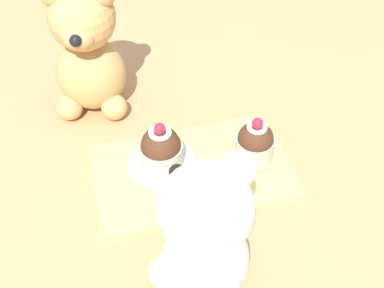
# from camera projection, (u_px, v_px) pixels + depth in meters

# --- Properties ---
(ground_plane) EXTENTS (4.00, 4.00, 0.00)m
(ground_plane) POSITION_uv_depth(u_px,v_px,m) (192.00, 172.00, 0.75)
(ground_plane) COLOR tan
(knitted_placemat) EXTENTS (0.27, 0.17, 0.01)m
(knitted_placemat) POSITION_uv_depth(u_px,v_px,m) (192.00, 170.00, 0.75)
(knitted_placemat) COLOR #E0D166
(knitted_placemat) RESTS_ON ground_plane
(teddy_bear_cream) EXTENTS (0.12, 0.12, 0.21)m
(teddy_bear_cream) POSITION_uv_depth(u_px,v_px,m) (204.00, 237.00, 0.55)
(teddy_bear_cream) COLOR silver
(teddy_bear_cream) RESTS_ON ground_plane
(teddy_bear_tan) EXTENTS (0.13, 0.12, 0.21)m
(teddy_bear_tan) POSITION_uv_depth(u_px,v_px,m) (87.00, 52.00, 0.77)
(teddy_bear_tan) COLOR tan
(teddy_bear_tan) RESTS_ON ground_plane
(cupcake_near_cream_bear) EXTENTS (0.05, 0.05, 0.07)m
(cupcake_near_cream_bear) POSITION_uv_depth(u_px,v_px,m) (256.00, 145.00, 0.74)
(cupcake_near_cream_bear) COLOR #B2ADA3
(cupcake_near_cream_bear) RESTS_ON knitted_placemat
(saucer_plate) EXTENTS (0.10, 0.10, 0.01)m
(saucer_plate) POSITION_uv_depth(u_px,v_px,m) (162.00, 164.00, 0.75)
(saucer_plate) COLOR silver
(saucer_plate) RESTS_ON knitted_placemat
(cupcake_near_tan_bear) EXTENTS (0.06, 0.06, 0.07)m
(cupcake_near_tan_bear) POSITION_uv_depth(u_px,v_px,m) (161.00, 149.00, 0.72)
(cupcake_near_tan_bear) COLOR #B2ADA3
(cupcake_near_tan_bear) RESTS_ON saucer_plate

